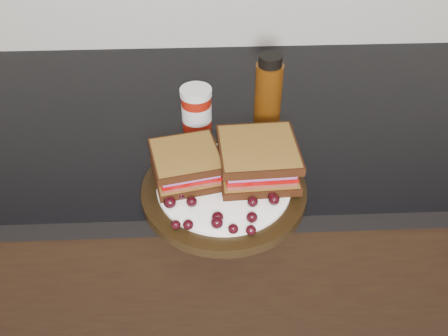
# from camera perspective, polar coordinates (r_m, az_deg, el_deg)

# --- Properties ---
(base_cabinets) EXTENTS (3.96, 0.58, 0.86)m
(base_cabinets) POSITION_cam_1_polar(r_m,az_deg,el_deg) (1.37, 2.87, -10.19)
(base_cabinets) COLOR black
(base_cabinets) RESTS_ON ground_plane
(countertop) EXTENTS (3.98, 0.60, 0.04)m
(countertop) POSITION_cam_1_polar(r_m,az_deg,el_deg) (1.06, 3.67, 5.39)
(countertop) COLOR black
(countertop) RESTS_ON base_cabinets
(plate) EXTENTS (0.28, 0.28, 0.02)m
(plate) POSITION_cam_1_polar(r_m,az_deg,el_deg) (0.85, -0.00, -2.62)
(plate) COLOR black
(plate) RESTS_ON countertop
(sandwich_left) EXTENTS (0.13, 0.13, 0.05)m
(sandwich_left) POSITION_cam_1_polar(r_m,az_deg,el_deg) (0.84, -4.34, 0.38)
(sandwich_left) COLOR brown
(sandwich_left) RESTS_ON plate
(sandwich_right) EXTENTS (0.14, 0.14, 0.06)m
(sandwich_right) POSITION_cam_1_polar(r_m,az_deg,el_deg) (0.84, 3.89, 0.96)
(sandwich_right) COLOR brown
(sandwich_right) RESTS_ON plate
(grape_0) EXTENTS (0.02, 0.02, 0.02)m
(grape_0) POSITION_cam_1_polar(r_m,az_deg,el_deg) (0.80, -6.21, -3.94)
(grape_0) COLOR black
(grape_0) RESTS_ON plate
(grape_1) EXTENTS (0.02, 0.02, 0.02)m
(grape_1) POSITION_cam_1_polar(r_m,az_deg,el_deg) (0.80, -3.71, -3.88)
(grape_1) COLOR black
(grape_1) RESTS_ON plate
(grape_2) EXTENTS (0.02, 0.02, 0.01)m
(grape_2) POSITION_cam_1_polar(r_m,az_deg,el_deg) (0.77, -5.52, -6.47)
(grape_2) COLOR black
(grape_2) RESTS_ON plate
(grape_3) EXTENTS (0.02, 0.02, 0.02)m
(grape_3) POSITION_cam_1_polar(r_m,az_deg,el_deg) (0.76, -4.11, -6.48)
(grape_3) COLOR black
(grape_3) RESTS_ON plate
(grape_4) EXTENTS (0.02, 0.02, 0.02)m
(grape_4) POSITION_cam_1_polar(r_m,az_deg,el_deg) (0.76, -0.82, -6.30)
(grape_4) COLOR black
(grape_4) RESTS_ON plate
(grape_5) EXTENTS (0.02, 0.02, 0.02)m
(grape_5) POSITION_cam_1_polar(r_m,az_deg,el_deg) (0.77, -0.74, -5.66)
(grape_5) COLOR black
(grape_5) RESTS_ON plate
(grape_6) EXTENTS (0.02, 0.02, 0.01)m
(grape_6) POSITION_cam_1_polar(r_m,az_deg,el_deg) (0.76, 1.06, -6.97)
(grape_6) COLOR black
(grape_6) RESTS_ON plate
(grape_7) EXTENTS (0.02, 0.02, 0.02)m
(grape_7) POSITION_cam_1_polar(r_m,az_deg,el_deg) (0.76, 3.09, -7.11)
(grape_7) COLOR black
(grape_7) RESTS_ON plate
(grape_8) EXTENTS (0.02, 0.02, 0.02)m
(grape_8) POSITION_cam_1_polar(r_m,az_deg,el_deg) (0.77, 3.21, -5.66)
(grape_8) COLOR black
(grape_8) RESTS_ON plate
(grape_9) EXTENTS (0.02, 0.02, 0.02)m
(grape_9) POSITION_cam_1_polar(r_m,az_deg,el_deg) (0.80, 3.29, -3.89)
(grape_9) COLOR black
(grape_9) RESTS_ON plate
(grape_10) EXTENTS (0.02, 0.02, 0.02)m
(grape_10) POSITION_cam_1_polar(r_m,az_deg,el_deg) (0.80, 5.74, -3.63)
(grape_10) COLOR black
(grape_10) RESTS_ON plate
(grape_11) EXTENTS (0.02, 0.02, 0.01)m
(grape_11) POSITION_cam_1_polar(r_m,az_deg,el_deg) (0.81, 5.57, -3.31)
(grape_11) COLOR black
(grape_11) RESTS_ON plate
(grape_12) EXTENTS (0.02, 0.02, 0.02)m
(grape_12) POSITION_cam_1_polar(r_m,az_deg,el_deg) (0.83, 6.39, -1.97)
(grape_12) COLOR black
(grape_12) RESTS_ON plate
(grape_13) EXTENTS (0.02, 0.02, 0.02)m
(grape_13) POSITION_cam_1_polar(r_m,az_deg,el_deg) (0.85, 6.70, -0.97)
(grape_13) COLOR black
(grape_13) RESTS_ON plate
(grape_14) EXTENTS (0.02, 0.02, 0.02)m
(grape_14) POSITION_cam_1_polar(r_m,az_deg,el_deg) (0.86, 4.46, -0.05)
(grape_14) COLOR black
(grape_14) RESTS_ON plate
(grape_15) EXTENTS (0.02, 0.02, 0.02)m
(grape_15) POSITION_cam_1_polar(r_m,az_deg,el_deg) (0.85, 3.14, -0.38)
(grape_15) COLOR black
(grape_15) RESTS_ON plate
(grape_16) EXTENTS (0.02, 0.02, 0.02)m
(grape_16) POSITION_cam_1_polar(r_m,az_deg,el_deg) (0.88, -2.77, 1.13)
(grape_16) COLOR black
(grape_16) RESTS_ON plate
(grape_17) EXTENTS (0.02, 0.02, 0.02)m
(grape_17) POSITION_cam_1_polar(r_m,az_deg,el_deg) (0.86, -2.88, -0.04)
(grape_17) COLOR black
(grape_17) RESTS_ON plate
(grape_18) EXTENTS (0.02, 0.02, 0.02)m
(grape_18) POSITION_cam_1_polar(r_m,az_deg,el_deg) (0.86, -4.55, 0.19)
(grape_18) COLOR black
(grape_18) RESTS_ON plate
(grape_19) EXTENTS (0.02, 0.02, 0.02)m
(grape_19) POSITION_cam_1_polar(r_m,az_deg,el_deg) (0.85, -5.63, -0.57)
(grape_19) COLOR black
(grape_19) RESTS_ON plate
(grape_20) EXTENTS (0.02, 0.02, 0.01)m
(grape_20) POSITION_cam_1_polar(r_m,az_deg,el_deg) (0.82, -4.46, -2.26)
(grape_20) COLOR black
(grape_20) RESTS_ON plate
(grape_21) EXTENTS (0.01, 0.01, 0.01)m
(grape_21) POSITION_cam_1_polar(r_m,az_deg,el_deg) (0.81, -4.92, -3.07)
(grape_21) COLOR black
(grape_21) RESTS_ON plate
(grape_22) EXTENTS (0.02, 0.02, 0.02)m
(grape_22) POSITION_cam_1_polar(r_m,az_deg,el_deg) (0.86, -3.66, -0.18)
(grape_22) COLOR black
(grape_22) RESTS_ON plate
(grape_23) EXTENTS (0.02, 0.02, 0.02)m
(grape_23) POSITION_cam_1_polar(r_m,az_deg,el_deg) (0.86, -5.52, 0.05)
(grape_23) COLOR black
(grape_23) RESTS_ON plate
(grape_24) EXTENTS (0.02, 0.02, 0.02)m
(grape_24) POSITION_cam_1_polar(r_m,az_deg,el_deg) (0.83, -4.91, -1.51)
(grape_24) COLOR black
(grape_24) RESTS_ON plate
(condiment_jar) EXTENTS (0.08, 0.08, 0.09)m
(condiment_jar) POSITION_cam_1_polar(r_m,az_deg,el_deg) (0.98, -3.16, 6.74)
(condiment_jar) COLOR maroon
(condiment_jar) RESTS_ON countertop
(oil_bottle) EXTENTS (0.07, 0.07, 0.15)m
(oil_bottle) POSITION_cam_1_polar(r_m,az_deg,el_deg) (0.98, 5.10, 8.80)
(oil_bottle) COLOR #462207
(oil_bottle) RESTS_ON countertop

